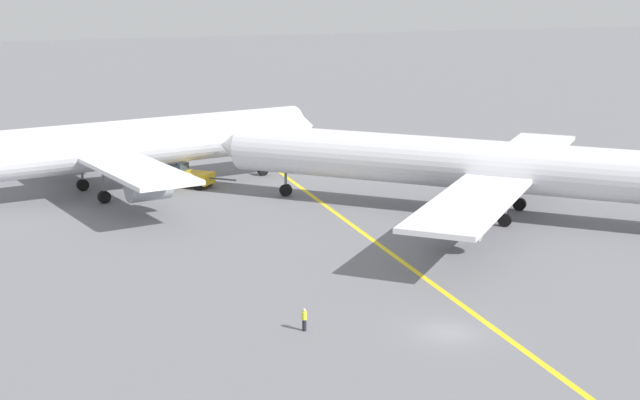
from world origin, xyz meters
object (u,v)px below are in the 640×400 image
at_px(airliner_at_gate_left, 115,146).
at_px(airliner_being_pushed, 484,166).
at_px(ground_crew_ramp_agent_by_cones, 304,319).
at_px(pushback_tug, 185,176).

relative_size(airliner_at_gate_left, airliner_being_pushed, 1.08).
distance_m(airliner_at_gate_left, ground_crew_ramp_agent_by_cones, 46.03).
xyz_separation_m(airliner_at_gate_left, pushback_tug, (7.73, 0.96, -4.02)).
xyz_separation_m(airliner_being_pushed, pushback_tug, (-24.28, 23.47, -3.70)).
bearing_deg(airliner_being_pushed, airliner_at_gate_left, 144.90).
xyz_separation_m(airliner_at_gate_left, airliner_being_pushed, (32.01, -22.50, -0.32)).
distance_m(airliner_at_gate_left, pushback_tug, 8.77).
distance_m(airliner_being_pushed, pushback_tug, 33.97).
relative_size(airliner_at_gate_left, pushback_tug, 6.50).
height_order(airliner_at_gate_left, pushback_tug, airliner_at_gate_left).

